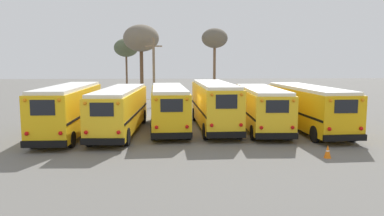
{
  "coord_description": "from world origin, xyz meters",
  "views": [
    {
      "loc": [
        -1.29,
        -25.79,
        4.83
      ],
      "look_at": [
        0.0,
        -0.01,
        1.61
      ],
      "focal_mm": 35.0,
      "sensor_mm": 36.0,
      "label": 1
    }
  ],
  "objects": [
    {
      "name": "ground_plane",
      "position": [
        0.0,
        0.0,
        0.0
      ],
      "size": [
        160.0,
        160.0,
        0.0
      ],
      "primitive_type": "plane",
      "color": "#66635E"
    },
    {
      "name": "school_bus_2",
      "position": [
        -1.63,
        0.64,
        1.66
      ],
      "size": [
        2.9,
        10.02,
        3.07
      ],
      "color": "yellow",
      "rests_on": "ground"
    },
    {
      "name": "school_bus_3",
      "position": [
        1.63,
        0.71,
        1.81
      ],
      "size": [
        2.72,
        10.25,
        3.33
      ],
      "color": "yellow",
      "rests_on": "ground"
    },
    {
      "name": "traffic_cone",
      "position": [
        6.45,
        -7.77,
        0.33
      ],
      "size": [
        0.36,
        0.36,
        0.67
      ],
      "color": "orange",
      "rests_on": "ground"
    },
    {
      "name": "school_bus_1",
      "position": [
        -4.89,
        -0.52,
        1.67
      ],
      "size": [
        2.83,
        10.86,
        3.04
      ],
      "color": "yellow",
      "rests_on": "ground"
    },
    {
      "name": "bare_tree_2",
      "position": [
        -4.88,
        17.11,
        7.35
      ],
      "size": [
        4.02,
        4.02,
        8.94
      ],
      "color": "brown",
      "rests_on": "ground"
    },
    {
      "name": "bare_tree_0",
      "position": [
        -7.18,
        22.02,
        6.48
      ],
      "size": [
        3.04,
        3.04,
        7.68
      ],
      "color": "brown",
      "rests_on": "ground"
    },
    {
      "name": "school_bus_0",
      "position": [
        -8.15,
        -1.05,
        1.75
      ],
      "size": [
        2.5,
        10.28,
        3.25
      ],
      "color": "yellow",
      "rests_on": "ground"
    },
    {
      "name": "school_bus_4",
      "position": [
        4.89,
        0.12,
        1.63
      ],
      "size": [
        2.83,
        9.67,
        3.0
      ],
      "color": "yellow",
      "rests_on": "ground"
    },
    {
      "name": "fence_line",
      "position": [
        0.0,
        8.07,
        0.99
      ],
      "size": [
        24.37,
        0.06,
        1.42
      ],
      "color": "#939399",
      "rests_on": "ground"
    },
    {
      "name": "utility_pole",
      "position": [
        -3.34,
        13.95,
        3.83
      ],
      "size": [
        1.8,
        0.26,
        7.29
      ],
      "color": "#75604C",
      "rests_on": "ground"
    },
    {
      "name": "school_bus_5",
      "position": [
        8.16,
        -0.07,
        1.69
      ],
      "size": [
        3.05,
        10.99,
        3.09
      ],
      "color": "#EAAA0F",
      "rests_on": "ground"
    },
    {
      "name": "bare_tree_1",
      "position": [
        3.25,
        15.41,
        7.23
      ],
      "size": [
        2.84,
        2.84,
        8.42
      ],
      "color": "brown",
      "rests_on": "ground"
    }
  ]
}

